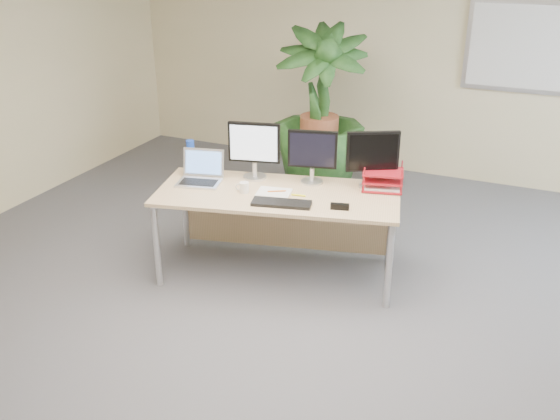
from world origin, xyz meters
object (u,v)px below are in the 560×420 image
at_px(desk, 280,205).
at_px(laptop, 201,174).
at_px(floor_plant, 319,132).
at_px(monitor_right, 312,153).
at_px(monitor_left, 254,147).

height_order(desk, laptop, laptop).
bearing_deg(floor_plant, monitor_right, -71.95).
height_order(floor_plant, monitor_right, floor_plant).
bearing_deg(desk, laptop, -167.86).
bearing_deg(floor_plant, laptop, -103.99).
relative_size(desk, monitor_right, 4.62).
relative_size(floor_plant, monitor_right, 3.35).
distance_m(desk, floor_plant, 1.57).
bearing_deg(laptop, floor_plant, 76.01).
bearing_deg(monitor_left, laptop, -147.07).
bearing_deg(monitor_right, desk, -135.49).
bearing_deg(laptop, monitor_right, 21.56).
xyz_separation_m(floor_plant, monitor_left, (-0.04, -1.44, 0.27)).
height_order(monitor_left, laptop, monitor_left).
distance_m(floor_plant, monitor_left, 1.47).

